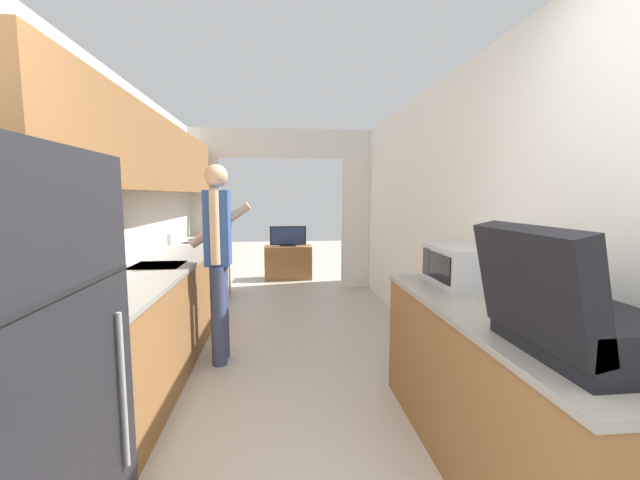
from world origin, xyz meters
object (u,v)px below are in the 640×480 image
Objects in this scene: microwave at (464,265)px; range_oven at (201,274)px; person at (218,257)px; tv_cabinet at (288,262)px; television at (288,236)px; suitcase at (567,315)px.

range_oven is at bearing 129.16° from microwave.
person is 2.11× the size of tv_cabinet.
microwave is at bearing -76.31° from television.
television is (-0.91, 5.58, -0.27)m from suitcase.
tv_cabinet is (1.19, 1.68, -0.15)m from range_oven.
television is (0.68, 3.43, -0.18)m from person.
tv_cabinet is at bearing -10.42° from person.
television is at bearing 53.89° from range_oven.
microwave reaches higher than television.
range_oven is at bearing -125.42° from tv_cabinet.
television is at bearing -10.55° from person.
range_oven is 2.05m from television.
microwave is 0.85× the size of television.
suitcase reaches higher than tv_cabinet.
television is at bearing -90.00° from tv_cabinet.
suitcase is 0.96× the size of television.
tv_cabinet is at bearing 54.58° from range_oven.
microwave is (0.16, 1.16, -0.02)m from suitcase.
range_oven is 3.64m from microwave.
suitcase is 0.74× the size of tv_cabinet.
suitcase is 1.13× the size of microwave.
television is (0.00, -0.04, 0.47)m from tv_cabinet.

